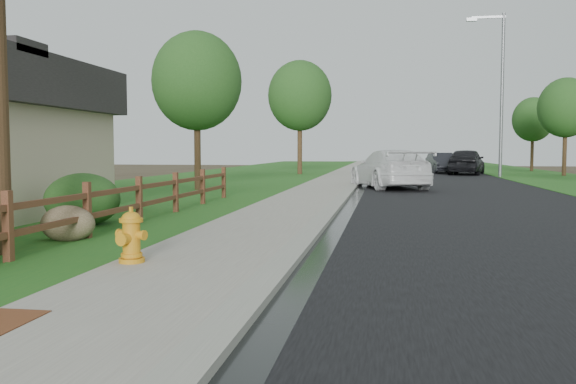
% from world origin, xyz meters
% --- Properties ---
extents(ground, '(120.00, 120.00, 0.00)m').
position_xyz_m(ground, '(0.00, 0.00, 0.00)').
color(ground, '#3C3020').
extents(road, '(8.00, 90.00, 0.02)m').
position_xyz_m(road, '(4.60, 35.00, 0.01)').
color(road, black).
rests_on(road, ground).
extents(curb, '(0.40, 90.00, 0.12)m').
position_xyz_m(curb, '(0.40, 35.00, 0.06)').
color(curb, gray).
rests_on(curb, ground).
extents(wet_gutter, '(0.50, 90.00, 0.00)m').
position_xyz_m(wet_gutter, '(0.75, 35.00, 0.02)').
color(wet_gutter, black).
rests_on(wet_gutter, road).
extents(sidewalk, '(2.20, 90.00, 0.10)m').
position_xyz_m(sidewalk, '(-0.90, 35.00, 0.05)').
color(sidewalk, gray).
rests_on(sidewalk, ground).
extents(grass_strip, '(1.60, 90.00, 0.06)m').
position_xyz_m(grass_strip, '(-2.80, 35.00, 0.03)').
color(grass_strip, '#19581C').
rests_on(grass_strip, ground).
extents(lawn_near, '(9.00, 90.00, 0.04)m').
position_xyz_m(lawn_near, '(-8.00, 35.00, 0.02)').
color(lawn_near, '#19581C').
rests_on(lawn_near, ground).
extents(verge_far, '(6.00, 90.00, 0.04)m').
position_xyz_m(verge_far, '(11.50, 35.00, 0.02)').
color(verge_far, '#19581C').
rests_on(verge_far, ground).
extents(ranch_fence, '(0.12, 16.92, 1.10)m').
position_xyz_m(ranch_fence, '(-3.60, 6.40, 0.62)').
color(ranch_fence, '#492518').
rests_on(ranch_fence, ground).
extents(fire_hydrant, '(0.52, 0.42, 0.79)m').
position_xyz_m(fire_hydrant, '(-1.70, 2.81, 0.46)').
color(fire_hydrant, gold).
rests_on(fire_hydrant, sidewalk).
extents(white_suv, '(3.95, 6.14, 1.66)m').
position_xyz_m(white_suv, '(2.00, 21.48, 0.85)').
color(white_suv, white).
rests_on(white_suv, road).
extents(dark_car_mid, '(3.22, 5.50, 1.76)m').
position_xyz_m(dark_car_mid, '(7.20, 37.09, 0.90)').
color(dark_car_mid, black).
rests_on(dark_car_mid, road).
extents(dark_car_far, '(2.06, 4.55, 1.45)m').
position_xyz_m(dark_car_far, '(5.77, 39.36, 0.74)').
color(dark_car_far, black).
rests_on(dark_car_far, road).
extents(streetlight, '(2.27, 0.24, 9.83)m').
position_xyz_m(streetlight, '(8.51, 33.27, 5.57)').
color(streetlight, slate).
rests_on(streetlight, ground).
extents(boulder, '(1.23, 1.10, 0.68)m').
position_xyz_m(boulder, '(-3.90, 5.03, 0.34)').
color(boulder, brown).
rests_on(boulder, ground).
extents(shrub_c, '(1.81, 1.81, 1.18)m').
position_xyz_m(shrub_c, '(-4.76, 7.23, 0.59)').
color(shrub_c, '#1E4619').
rests_on(shrub_c, ground).
extents(tree_near_left, '(3.68, 3.68, 6.52)m').
position_xyz_m(tree_near_left, '(-5.84, 18.97, 4.48)').
color(tree_near_left, '#3C2D18').
rests_on(tree_near_left, ground).
extents(tree_mid_left, '(4.28, 4.28, 7.65)m').
position_xyz_m(tree_mid_left, '(-3.90, 35.44, 5.28)').
color(tree_mid_left, '#3C2D18').
rests_on(tree_mid_left, ground).
extents(tree_mid_right, '(3.43, 3.43, 6.21)m').
position_xyz_m(tree_mid_right, '(13.00, 35.59, 4.32)').
color(tree_mid_right, '#3C2D18').
rests_on(tree_mid_right, ground).
extents(tree_far_right, '(3.09, 3.09, 5.70)m').
position_xyz_m(tree_far_right, '(12.95, 44.07, 3.99)').
color(tree_far_right, '#3C2D18').
rests_on(tree_far_right, ground).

